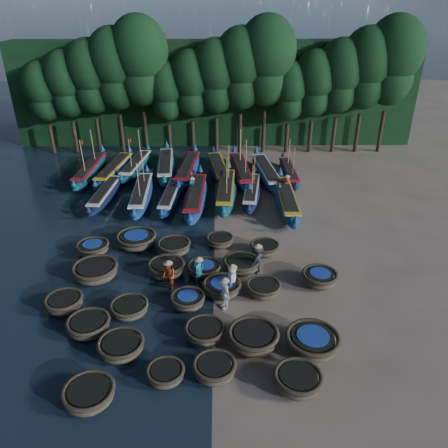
{
  "coord_description": "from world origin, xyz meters",
  "views": [
    {
      "loc": [
        0.31,
        -21.75,
        14.05
      ],
      "look_at": [
        0.61,
        2.24,
        1.3
      ],
      "focal_mm": 35.0,
      "sensor_mm": 36.0,
      "label": 1
    }
  ],
  "objects_px": {
    "long_boat_5": "(196,197)",
    "fisherman_0": "(232,278)",
    "coracle_4": "(298,380)",
    "coracle_23": "(220,240)",
    "coracle_5": "(89,325)",
    "long_boat_2": "(105,194)",
    "coracle_2": "(166,374)",
    "coracle_7": "(205,331)",
    "fisherman_6": "(286,185)",
    "coracle_12": "(188,300)",
    "long_boat_17": "(289,173)",
    "long_boat_6": "(226,191)",
    "coracle_15": "(95,271)",
    "long_boat_9": "(90,170)",
    "coracle_16": "(166,268)",
    "fisherman_4": "(224,293)",
    "coracle_24": "(265,248)",
    "coracle_11": "(129,308)",
    "long_boat_13": "(188,170)",
    "long_boat_8": "(287,200)",
    "coracle_3": "(214,369)",
    "long_boat_10": "(114,170)",
    "coracle_1": "(89,394)",
    "coracle_21": "(136,239)",
    "coracle_19": "(320,278)",
    "fisherman_5": "(192,188)",
    "long_boat_15": "(241,172)",
    "coracle_14": "(263,288)",
    "coracle_10": "(64,303)",
    "coracle_20": "(93,248)",
    "coracle_22": "(174,247)",
    "long_boat_4": "(170,197)",
    "long_boat_11": "(136,166)",
    "long_boat_12": "(166,166)",
    "long_boat_14": "(219,169)",
    "long_boat_3": "(141,194)",
    "coracle_9": "(312,341)",
    "coracle_6": "(121,346)",
    "fisherman_3": "(257,259)",
    "coracle_13": "(222,287)",
    "long_boat_16": "(266,173)",
    "coracle_8": "(253,337)"
  },
  "relations": [
    {
      "from": "coracle_16",
      "to": "fisherman_5",
      "type": "distance_m",
      "value": 10.42
    },
    {
      "from": "coracle_2",
      "to": "long_boat_17",
      "type": "xyz_separation_m",
      "value": [
        8.17,
        21.89,
        0.14
      ]
    },
    {
      "from": "coracle_6",
      "to": "coracle_19",
      "type": "bearing_deg",
      "value": 27.01
    },
    {
      "from": "coracle_2",
      "to": "coracle_23",
      "type": "bearing_deg",
      "value": 78.1
    },
    {
      "from": "long_boat_13",
      "to": "long_boat_8",
      "type": "bearing_deg",
      "value": -33.32
    },
    {
      "from": "coracle_5",
      "to": "coracle_20",
      "type": "bearing_deg",
      "value": 102.66
    },
    {
      "from": "long_boat_6",
      "to": "long_boat_16",
      "type": "relative_size",
      "value": 0.99
    },
    {
      "from": "coracle_12",
      "to": "coracle_20",
      "type": "distance_m",
      "value": 7.95
    },
    {
      "from": "long_boat_6",
      "to": "fisherman_6",
      "type": "xyz_separation_m",
      "value": [
        4.65,
        0.32,
        0.3
      ]
    },
    {
      "from": "long_boat_5",
      "to": "long_boat_4",
      "type": "bearing_deg",
      "value": 172.81
    },
    {
      "from": "coracle_14",
      "to": "coracle_10",
      "type": "bearing_deg",
      "value": -173.75
    },
    {
      "from": "long_boat_15",
      "to": "fisherman_4",
      "type": "bearing_deg",
      "value": -101.16
    },
    {
      "from": "coracle_3",
      "to": "fisherman_6",
      "type": "distance_m",
      "value": 18.85
    },
    {
      "from": "coracle_5",
      "to": "coracle_12",
      "type": "distance_m",
      "value": 4.85
    },
    {
      "from": "coracle_5",
      "to": "coracle_16",
      "type": "relative_size",
      "value": 1.19
    },
    {
      "from": "coracle_13",
      "to": "coracle_22",
      "type": "bearing_deg",
      "value": 125.06
    },
    {
      "from": "long_boat_5",
      "to": "fisherman_0",
      "type": "bearing_deg",
      "value": -75.13
    },
    {
      "from": "coracle_2",
      "to": "coracle_5",
      "type": "distance_m",
      "value": 4.87
    },
    {
      "from": "long_boat_5",
      "to": "coracle_13",
      "type": "bearing_deg",
      "value": -77.98
    },
    {
      "from": "coracle_10",
      "to": "long_boat_13",
      "type": "xyz_separation_m",
      "value": [
        5.05,
        17.86,
        0.19
      ]
    },
    {
      "from": "long_boat_11",
      "to": "fisherman_3",
      "type": "height_order",
      "value": "long_boat_11"
    },
    {
      "from": "long_boat_4",
      "to": "long_boat_12",
      "type": "xyz_separation_m",
      "value": [
        -1.0,
        6.21,
        0.13
      ]
    },
    {
      "from": "coracle_24",
      "to": "coracle_22",
      "type": "bearing_deg",
      "value": 178.42
    },
    {
      "from": "coracle_24",
      "to": "fisherman_5",
      "type": "relative_size",
      "value": 1.17
    },
    {
      "from": "long_boat_4",
      "to": "long_boat_14",
      "type": "bearing_deg",
      "value": 61.32
    },
    {
      "from": "coracle_11",
      "to": "fisherman_6",
      "type": "bearing_deg",
      "value": 55.46
    },
    {
      "from": "coracle_4",
      "to": "coracle_23",
      "type": "xyz_separation_m",
      "value": [
        -3.05,
        11.19,
        -0.06
      ]
    },
    {
      "from": "long_boat_11",
      "to": "fisherman_5",
      "type": "bearing_deg",
      "value": -39.52
    },
    {
      "from": "fisherman_5",
      "to": "fisherman_6",
      "type": "xyz_separation_m",
      "value": [
        7.27,
        0.31,
        0.03
      ]
    },
    {
      "from": "coracle_2",
      "to": "long_boat_17",
      "type": "height_order",
      "value": "long_boat_17"
    },
    {
      "from": "coracle_21",
      "to": "long_boat_15",
      "type": "bearing_deg",
      "value": 57.82
    },
    {
      "from": "coracle_24",
      "to": "fisherman_6",
      "type": "height_order",
      "value": "fisherman_6"
    },
    {
      "from": "coracle_6",
      "to": "coracle_19",
      "type": "xyz_separation_m",
      "value": [
        9.74,
        4.96,
        0.06
      ]
    },
    {
      "from": "long_boat_11",
      "to": "long_boat_12",
      "type": "relative_size",
      "value": 0.89
    },
    {
      "from": "coracle_13",
      "to": "long_boat_16",
      "type": "height_order",
      "value": "long_boat_16"
    },
    {
      "from": "coracle_1",
      "to": "coracle_7",
      "type": "xyz_separation_m",
      "value": [
        4.38,
        3.49,
        -0.02
      ]
    },
    {
      "from": "coracle_7",
      "to": "fisherman_6",
      "type": "xyz_separation_m",
      "value": [
        5.89,
        15.77,
        0.51
      ]
    },
    {
      "from": "coracle_1",
      "to": "long_boat_8",
      "type": "relative_size",
      "value": 0.28
    },
    {
      "from": "long_boat_3",
      "to": "coracle_9",
      "type": "bearing_deg",
      "value": -59.97
    },
    {
      "from": "long_boat_14",
      "to": "coracle_15",
      "type": "bearing_deg",
      "value": -121.62
    },
    {
      "from": "long_boat_9",
      "to": "coracle_19",
      "type": "bearing_deg",
      "value": -42.39
    },
    {
      "from": "coracle_5",
      "to": "long_boat_2",
      "type": "height_order",
      "value": "long_boat_2"
    },
    {
      "from": "coracle_19",
      "to": "fisherman_5",
      "type": "bearing_deg",
      "value": 123.21
    },
    {
      "from": "coracle_16",
      "to": "fisherman_4",
      "type": "distance_m",
      "value": 4.34
    },
    {
      "from": "long_boat_5",
      "to": "long_boat_10",
      "type": "height_order",
      "value": "long_boat_5"
    },
    {
      "from": "coracle_15",
      "to": "long_boat_9",
      "type": "distance_m",
      "value": 15.79
    },
    {
      "from": "coracle_8",
      "to": "coracle_20",
      "type": "distance_m",
      "value": 12.13
    },
    {
      "from": "coracle_21",
      "to": "coracle_19",
      "type": "bearing_deg",
      "value": -21.75
    },
    {
      "from": "fisherman_0",
      "to": "long_boat_3",
      "type": "bearing_deg",
      "value": -141.13
    },
    {
      "from": "coracle_6",
      "to": "coracle_13",
      "type": "relative_size",
      "value": 0.9
    }
  ]
}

